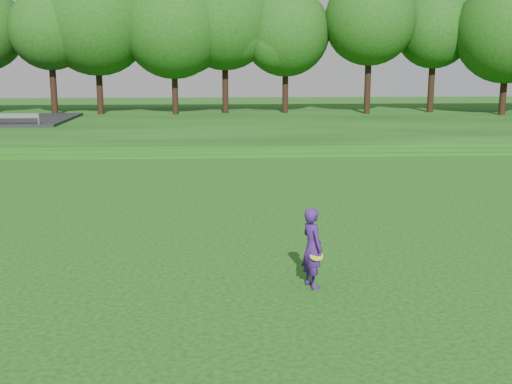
{
  "coord_description": "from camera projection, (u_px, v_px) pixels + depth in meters",
  "views": [
    {
      "loc": [
        -1.4,
        -12.84,
        4.92
      ],
      "look_at": [
        -0.45,
        4.43,
        1.3
      ],
      "focal_mm": 45.0,
      "sensor_mm": 36.0,
      "label": 1
    }
  ],
  "objects": [
    {
      "name": "ground",
      "position": [
        288.0,
        294.0,
        13.63
      ],
      "size": [
        140.0,
        140.0,
        0.0
      ],
      "primitive_type": "plane",
      "color": "#10400C",
      "rests_on": "ground"
    },
    {
      "name": "berm",
      "position": [
        240.0,
        123.0,
        46.8
      ],
      "size": [
        130.0,
        30.0,
        0.6
      ],
      "primitive_type": "cube",
      "color": "#10400C",
      "rests_on": "ground"
    },
    {
      "name": "treeline",
      "position": [
        238.0,
        16.0,
        49.11
      ],
      "size": [
        104.0,
        7.0,
        15.0
      ],
      "primitive_type": null,
      "color": "#14400E",
      "rests_on": "berm"
    },
    {
      "name": "woman",
      "position": [
        312.0,
        248.0,
        13.9
      ],
      "size": [
        0.63,
        0.76,
        1.77
      ],
      "color": "#3A186C",
      "rests_on": "ground"
    },
    {
      "name": "walking_path",
      "position": [
        248.0,
        155.0,
        33.17
      ],
      "size": [
        130.0,
        1.6,
        0.04
      ],
      "primitive_type": "cube",
      "color": "gray",
      "rests_on": "ground"
    }
  ]
}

